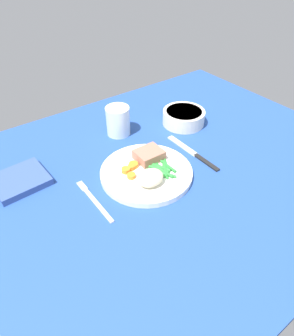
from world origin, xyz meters
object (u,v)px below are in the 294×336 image
Objects in this scene: meat_portion at (148,155)px; salad_bowl at (184,116)px; napkin at (20,180)px; dinner_plate at (147,173)px; water_glass at (118,123)px; fork at (95,201)px; knife at (194,153)px.

meat_portion is 0.53× the size of salad_bowl.
dinner_plate is at bearing -31.36° from napkin.
napkin is at bearing -171.39° from water_glass.
salad_bowl is at bearing -20.35° from water_glass.
knife is at bearing 0.82° from fork.
fork is at bearing -167.93° from meat_portion.
napkin is (-53.42, 2.62, -1.71)cm from salad_bowl.
napkin reaches higher than fork.
water_glass reaches higher than dinner_plate.
dinner_plate is 2.70× the size of water_glass.
salad_bowl reaches higher than meat_portion.
dinner_plate is 1.19× the size of knife.
dinner_plate reaches higher than fork.
napkin is at bearing 148.64° from dinner_plate.
meat_portion is 0.35× the size of knife.
meat_portion is 19.75cm from fork.
water_glass reaches higher than napkin.
meat_portion is at bearing 12.94° from fork.
salad_bowl is (8.99, 14.65, 2.41)cm from knife.
dinner_plate is 3.36× the size of meat_portion.
salad_bowl reaches higher than napkin.
meat_portion is 0.56× the size of napkin.
water_glass is at bearing 77.10° from dinner_plate.
meat_portion is 0.44× the size of fork.
knife is 2.28× the size of water_glass.
knife is (32.39, -0.03, -0.00)cm from fork.
water_glass is 0.66× the size of salad_bowl.
knife is (16.55, -0.29, -0.60)cm from dinner_plate.
napkin is (-12.04, 17.25, 0.70)cm from fork.
fork is at bearing -160.54° from salad_bowl.
water_glass reaches higher than fork.
fork is 0.81× the size of knife.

